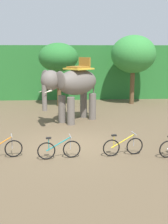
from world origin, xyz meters
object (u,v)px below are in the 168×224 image
at_px(tree_far_right, 58,58).
at_px(elephant, 73,85).
at_px(tree_center_right, 133,55).
at_px(bike_teal, 59,149).
at_px(bike_orange, 0,149).
at_px(bike_yellow, 123,146).

relative_size(tree_far_right, elephant, 1.25).
bearing_deg(tree_far_right, tree_center_right, 6.12).
xyz_separation_m(elephant, bike_teal, (-0.71, -5.80, -1.82)).
distance_m(tree_center_right, bike_orange, 14.03).
xyz_separation_m(tree_center_right, bike_orange, (-7.79, -11.14, -3.48)).
bearing_deg(bike_orange, bike_teal, -3.70).
relative_size(tree_center_right, bike_teal, 3.13).
xyz_separation_m(tree_far_right, tree_center_right, (5.75, 0.62, 0.22)).
distance_m(elephant, bike_teal, 6.12).
distance_m(bike_orange, bike_teal, 2.31).
distance_m(tree_far_right, bike_yellow, 11.33).
bearing_deg(bike_orange, tree_center_right, 55.01).
bearing_deg(bike_orange, bike_yellow, 0.59).
distance_m(tree_center_right, elephant, 7.46).
xyz_separation_m(bike_orange, bike_yellow, (4.89, 0.05, 0.00)).
xyz_separation_m(bike_teal, bike_yellow, (2.59, 0.20, 0.00)).
bearing_deg(bike_teal, bike_yellow, 4.41).
height_order(elephant, bike_orange, elephant).
relative_size(elephant, bike_teal, 2.23).
bearing_deg(bike_teal, tree_center_right, 64.06).
bearing_deg(bike_yellow, tree_far_right, 105.22).
xyz_separation_m(tree_center_right, bike_teal, (-5.49, -11.29, -3.48)).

